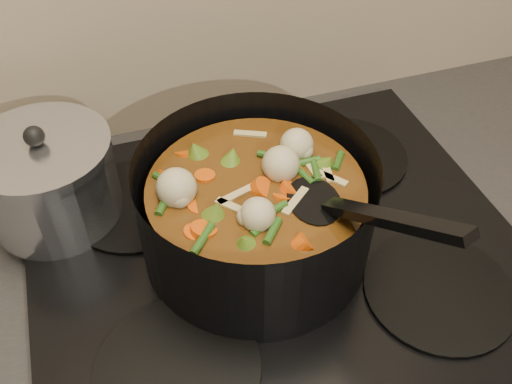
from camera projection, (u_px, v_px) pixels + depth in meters
name	position (u px, v px, depth m)	size (l,w,h in m)	color
stovetop	(276.00, 250.00, 0.74)	(0.62, 0.54, 0.03)	black
stockpot	(256.00, 211.00, 0.69)	(0.32, 0.38, 0.21)	black
saucepan	(49.00, 180.00, 0.74)	(0.18, 0.18, 0.15)	silver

